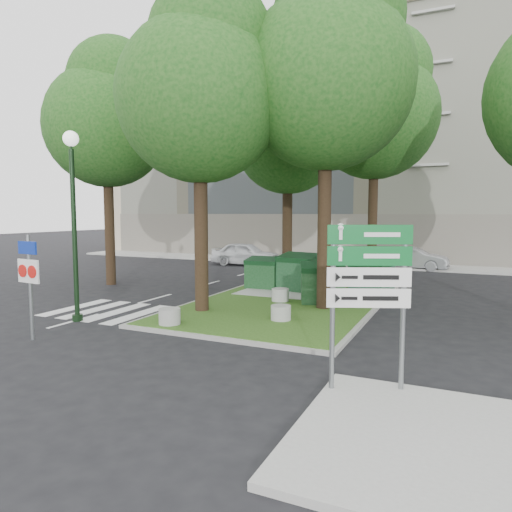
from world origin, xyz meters
The scene contains 25 objects.
ground centered at (0.00, 0.00, 0.00)m, with size 120.00×120.00×0.00m, color black.
median_island centered at (0.50, 8.00, 0.06)m, with size 6.00×16.00×0.12m, color #274D16.
median_kerb centered at (0.50, 8.00, 0.05)m, with size 6.30×16.30×0.10m, color gray.
sidewalk_corner centered at (6.50, -3.50, 0.06)m, with size 5.00×4.00×0.12m, color #999993.
building_sidewalk centered at (0.00, 18.50, 0.06)m, with size 42.00×3.00×0.12m, color #999993.
zebra_crossing centered at (-3.75, 1.50, 0.01)m, with size 5.00×3.00×0.01m, color silver.
apartment_building centered at (0.00, 26.00, 8.00)m, with size 41.00×12.00×16.00m, color tan.
tree_median_near_left centered at (-1.41, 2.56, 7.32)m, with size 5.20×5.20×10.53m.
tree_median_near_right centered at (2.09, 4.56, 7.99)m, with size 5.60×5.60×11.46m.
tree_median_mid centered at (-0.91, 9.06, 6.98)m, with size 4.80×4.80×9.99m.
tree_median_far centered at (2.29, 12.06, 8.32)m, with size 5.80×5.80×11.93m.
tree_street_left centered at (-8.41, 6.06, 7.65)m, with size 5.40×5.40×11.00m.
dumpster_a centered at (-1.47, 7.41, 0.75)m, with size 1.44×1.03×1.31m.
dumpster_b centered at (0.13, 7.42, 0.85)m, with size 1.82×1.42×1.53m.
dumpster_c centered at (1.73, 5.33, 0.81)m, with size 1.82×1.56×1.43m.
dumpster_d centered at (3.00, 7.62, 0.80)m, with size 1.80×1.53×1.41m.
bollard_left centered at (-1.35, 0.50, 0.34)m, with size 0.62×0.62×0.44m, color gray.
bollard_right centered at (1.35, 2.30, 0.33)m, with size 0.60×0.60×0.43m, color gray.
bollard_mid centered at (0.26, 5.00, 0.34)m, with size 0.62×0.62×0.45m, color #9D9D98.
litter_bin centered at (2.14, 9.50, 0.47)m, with size 0.40×0.40×0.70m, color orange.
street_lamp centered at (-4.42, 0.04, 3.57)m, with size 0.45×0.45×5.68m.
traffic_sign_pole centered at (-3.87, -2.00, 1.75)m, with size 0.82×0.12×2.73m.
directional_sign centered at (4.70, -2.00, 2.08)m, with size 1.38×0.61×2.96m.
car_white centered at (-6.23, 15.50, 0.73)m, with size 1.72×4.29×1.46m, color silver.
car_silver centered at (3.50, 17.66, 0.66)m, with size 1.39×3.98×1.31m, color gray.
Camera 1 is at (6.22, -10.09, 3.28)m, focal length 32.00 mm.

